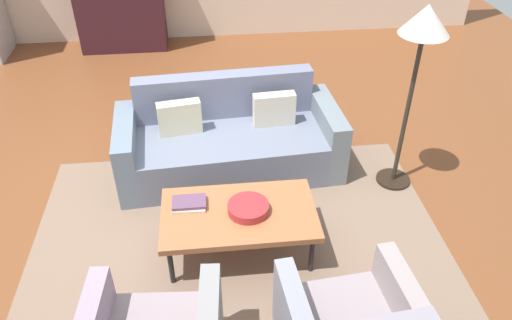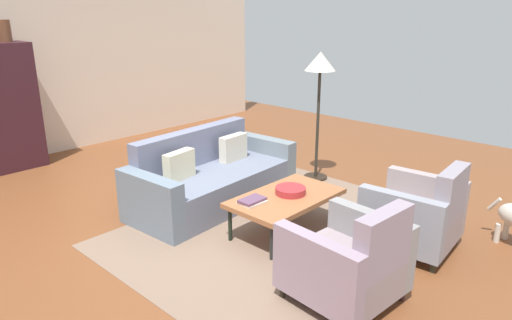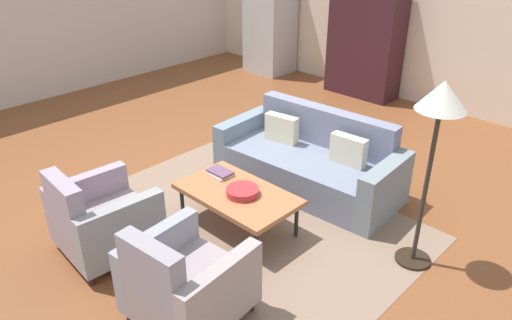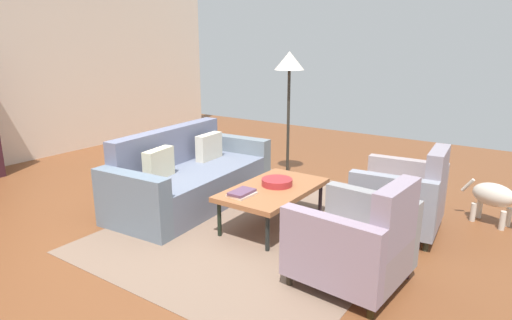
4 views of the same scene
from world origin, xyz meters
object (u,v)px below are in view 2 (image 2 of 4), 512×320
object	(u,v)px
couch	(210,179)
vase_small	(5,31)
armchair_right	(419,216)
book_stack	(252,201)
coffee_table	(286,199)
floor_lamp	(320,73)
fruit_bowl	(290,191)
armchair_left	(351,264)

from	to	relation	value
couch	vase_small	distance (m)	3.63
armchair_right	book_stack	size ratio (longest dim) A/B	3.30
couch	vase_small	size ratio (longest dim) A/B	7.19
coffee_table	armchair_right	bearing A→B (deg)	-62.54
coffee_table	floor_lamp	bearing A→B (deg)	25.50
floor_lamp	armchair_right	bearing A→B (deg)	-116.23
couch	coffee_table	size ratio (longest dim) A/B	1.80
armchair_right	book_stack	distance (m)	1.62
couch	armchair_right	distance (m)	2.43
armchair_right	floor_lamp	xyz separation A→B (m)	(0.94, 1.90, 1.10)
couch	fruit_bowl	world-z (taller)	couch
fruit_bowl	floor_lamp	world-z (taller)	floor_lamp
coffee_table	floor_lamp	distance (m)	2.02
couch	coffee_table	world-z (taller)	couch
armchair_right	floor_lamp	distance (m)	2.39
armchair_left	fruit_bowl	distance (m)	1.35
armchair_right	floor_lamp	world-z (taller)	floor_lamp
armchair_left	vase_small	distance (m)	5.67
armchair_left	floor_lamp	bearing A→B (deg)	45.84
floor_lamp	coffee_table	bearing A→B (deg)	-154.50
book_stack	floor_lamp	distance (m)	2.26
coffee_table	armchair_right	xyz separation A→B (m)	(0.61, -1.17, -0.03)
floor_lamp	vase_small	bearing A→B (deg)	125.62
book_stack	vase_small	xyz separation A→B (m)	(-0.60, 4.14, 1.52)
armchair_left	fruit_bowl	bearing A→B (deg)	64.11
couch	floor_lamp	xyz separation A→B (m)	(1.55, -0.45, 1.16)
coffee_table	floor_lamp	xyz separation A→B (m)	(1.54, 0.74, 1.07)
coffee_table	vase_small	xyz separation A→B (m)	(-0.98, 4.26, 1.58)
coffee_table	book_stack	distance (m)	0.40
fruit_bowl	couch	bearing A→B (deg)	93.84
couch	armchair_left	distance (m)	2.43
couch	fruit_bowl	size ratio (longest dim) A/B	6.74
book_stack	armchair_right	bearing A→B (deg)	-52.54
couch	coffee_table	distance (m)	1.19
coffee_table	book_stack	world-z (taller)	book_stack
coffee_table	armchair_left	xyz separation A→B (m)	(-0.60, -1.17, -0.03)
coffee_table	armchair_right	size ratio (longest dim) A/B	1.36
couch	floor_lamp	size ratio (longest dim) A/B	1.25
floor_lamp	book_stack	bearing A→B (deg)	-162.19
book_stack	armchair_left	bearing A→B (deg)	-100.00
fruit_bowl	armchair_right	bearing A→B (deg)	-65.48
vase_small	floor_lamp	size ratio (longest dim) A/B	0.17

